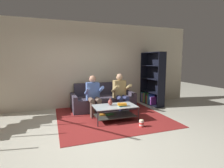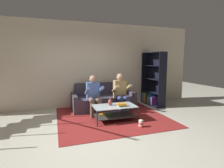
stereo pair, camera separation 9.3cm
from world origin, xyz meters
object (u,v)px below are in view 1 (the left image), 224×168
couch (103,100)px  vase (110,102)px  person_seated_left (94,94)px  book_stack (122,105)px  bookshelf (152,85)px  popcorn_tub (141,123)px  coffee_table (114,111)px  person_seated_right (121,91)px

couch → vase: 1.20m
person_seated_left → book_stack: 1.03m
bookshelf → popcorn_tub: bookshelf is taller
book_stack → bookshelf: bearing=37.5°
person_seated_left → vase: person_seated_left is taller
coffee_table → book_stack: bearing=-32.4°
person_seated_left → popcorn_tub: 1.72m
person_seated_left → popcorn_tub: bearing=-58.6°
person_seated_left → coffee_table: (0.40, -0.72, -0.36)m
vase → coffee_table: bearing=-41.8°
person_seated_left → couch: bearing=50.7°
person_seated_right → coffee_table: person_seated_right is taller
vase → couch: bearing=83.9°
couch → bookshelf: 1.94m
person_seated_left → person_seated_right: person_seated_right is taller
book_stack → vase: bearing=144.1°
couch → book_stack: couch is taller
vase → bookshelf: (2.02, 1.15, 0.21)m
person_seated_right → person_seated_left: bearing=-179.8°
bookshelf → coffee_table: bearing=-147.4°
person_seated_left → book_stack: (0.58, -0.83, -0.19)m
person_seated_left → person_seated_right: (0.87, 0.00, 0.02)m
book_stack → bookshelf: (1.76, 1.35, 0.25)m
person_seated_right → book_stack: size_ratio=4.68×
book_stack → couch: bearing=95.8°
couch → book_stack: bearing=-84.2°
person_seated_left → coffee_table: size_ratio=1.02×
person_seated_left → popcorn_tub: person_seated_left is taller
person_seated_left → vase: bearing=-64.0°
vase → book_stack: size_ratio=0.71×
couch → coffee_table: couch is taller
book_stack → popcorn_tub: book_stack is taller
couch → person_seated_right: bearing=-50.5°
person_seated_left → vase: (0.31, -0.64, -0.14)m
couch → popcorn_tub: bearing=-77.8°
person_seated_left → vase: size_ratio=6.41×
person_seated_left → bookshelf: bookshelf is taller
popcorn_tub → bookshelf: bearing=52.3°
book_stack → popcorn_tub: 0.72m
vase → book_stack: 0.33m
coffee_table → popcorn_tub: (0.45, -0.68, -0.18)m
coffee_table → bookshelf: (1.93, 1.23, 0.43)m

